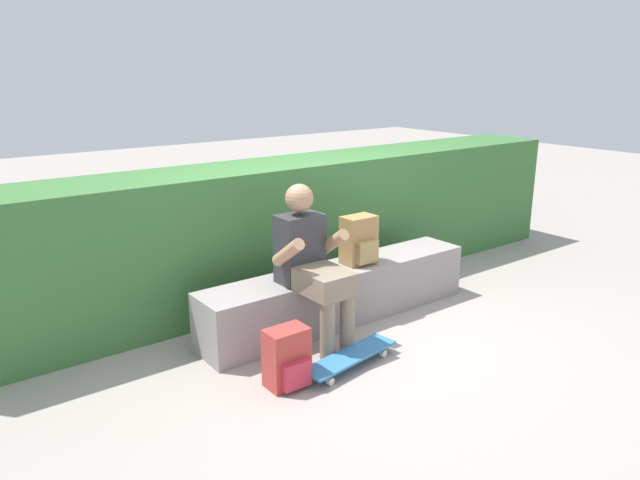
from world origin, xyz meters
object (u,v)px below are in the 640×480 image
at_px(backpack_on_bench, 359,241).
at_px(backpack_on_ground, 288,359).
at_px(bench_main, 340,293).
at_px(person_skater, 311,261).
at_px(skateboard_near_person, 350,357).

bearing_deg(backpack_on_bench, backpack_on_ground, -151.49).
relative_size(bench_main, backpack_on_bench, 6.20).
bearing_deg(person_skater, skateboard_near_person, -91.60).
xyz_separation_m(backpack_on_bench, backpack_on_ground, (-1.14, -0.62, -0.46)).
relative_size(person_skater, skateboard_near_person, 1.47).
xyz_separation_m(bench_main, skateboard_near_person, (-0.46, -0.68, -0.15)).
height_order(person_skater, skateboard_near_person, person_skater).
height_order(backpack_on_bench, backpack_on_ground, backpack_on_bench).
distance_m(person_skater, backpack_on_bench, 0.67).
bearing_deg(backpack_on_ground, skateboard_near_person, -6.15).
relative_size(bench_main, backpack_on_ground, 6.20).
distance_m(bench_main, backpack_on_bench, 0.46).
distance_m(bench_main, person_skater, 0.65).
xyz_separation_m(bench_main, person_skater, (-0.45, -0.21, 0.43)).
distance_m(person_skater, backpack_on_ground, 0.80).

